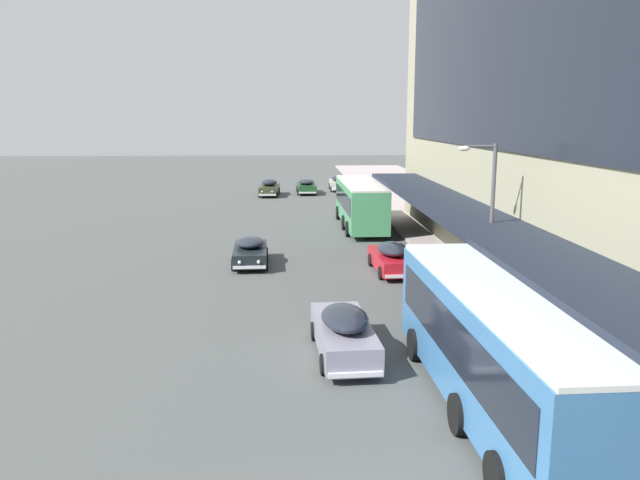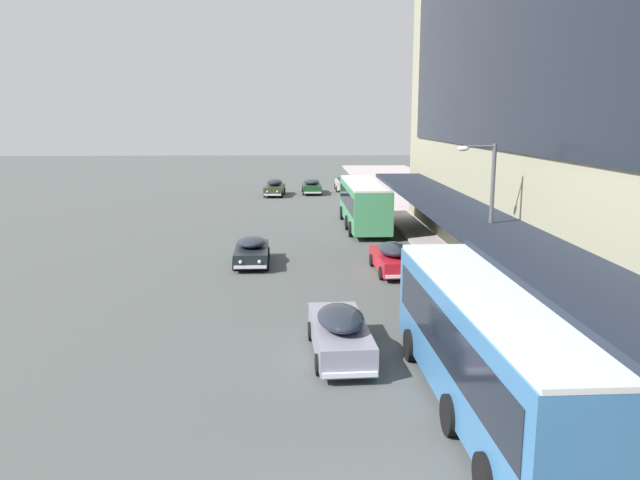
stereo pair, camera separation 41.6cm
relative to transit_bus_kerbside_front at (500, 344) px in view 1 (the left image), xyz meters
The scene contains 11 objects.
transit_bus_kerbside_front is the anchor object (origin of this frame).
transit_bus_kerbside_rear 28.19m from the transit_bus_kerbside_front, 90.80° to the left, with size 2.81×10.96×3.19m.
sedan_second_near 18.80m from the transit_bus_kerbside_front, 113.12° to the left, with size 1.94×4.48×1.41m.
sedan_trailing_near 15.24m from the transit_bus_kerbside_front, 90.96° to the left, with size 1.96×4.78×1.53m.
sedan_oncoming_rear 51.06m from the transit_bus_kerbside_front, 90.17° to the left, with size 1.85×4.70×1.59m.
sedan_oncoming_front 48.59m from the transit_bus_kerbside_front, 94.28° to the left, with size 2.01×5.03×1.50m.
sedan_trailing_mid 5.67m from the transit_bus_kerbside_front, 129.95° to the left, with size 2.02×5.10×1.64m.
sedan_lead_mid 47.45m from the transit_bus_kerbside_front, 98.89° to the left, with size 2.06×4.91×1.64m.
pedestrian_at_kerb 3.42m from the transit_bus_kerbside_front, 44.02° to the left, with size 0.33×0.62×1.86m.
street_lamp 9.28m from the transit_bus_kerbside_front, 75.00° to the left, with size 1.50×0.28×6.44m.
fire_hydrant 5.59m from the transit_bus_kerbside_front, 59.39° to the left, with size 0.20×0.40×0.70m.
Camera 1 is at (-1.16, -9.35, 7.53)m, focal length 35.00 mm.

